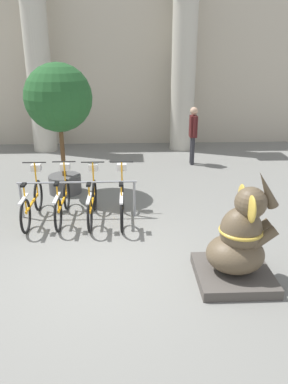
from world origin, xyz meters
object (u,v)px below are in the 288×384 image
object	(u,v)px
bicycle_1	(63,200)
person_pedestrian	(193,130)
elephant_statue	(239,245)
bicycle_0	(32,201)
bicycle_2	(92,200)
bicycle_3	(122,200)
potted_tree	(59,104)

from	to	relation	value
bicycle_1	person_pedestrian	bearing A→B (deg)	49.49
elephant_statue	person_pedestrian	world-z (taller)	elephant_statue
bicycle_0	elephant_statue	xyz separation A→B (m)	(3.52, -2.28, 0.17)
elephant_statue	bicycle_0	bearing A→B (deg)	147.06
bicycle_2	person_pedestrian	xyz separation A→B (m)	(2.66, 3.87, 0.62)
elephant_statue	person_pedestrian	distance (m)	6.15
bicycle_2	bicycle_3	bearing A→B (deg)	-1.15
elephant_statue	bicycle_2	bearing A→B (deg)	135.86
bicycle_2	person_pedestrian	bearing A→B (deg)	55.48
bicycle_2	bicycle_3	world-z (taller)	same
bicycle_0	potted_tree	bearing A→B (deg)	75.60
bicycle_2	potted_tree	world-z (taller)	potted_tree
bicycle_0	bicycle_3	bearing A→B (deg)	-1.20
bicycle_1	person_pedestrian	size ratio (longest dim) A/B	1.02
bicycle_2	elephant_statue	world-z (taller)	elephant_statue
bicycle_0	bicycle_1	distance (m)	0.60
bicycle_1	bicycle_2	distance (m)	0.60
bicycle_0	person_pedestrian	distance (m)	5.48
bicycle_1	elephant_statue	xyz separation A→B (m)	(2.92, -2.31, 0.17)
bicycle_3	person_pedestrian	world-z (taller)	person_pedestrian
bicycle_0	elephant_statue	world-z (taller)	elephant_statue
bicycle_3	elephant_statue	distance (m)	2.84
bicycle_2	bicycle_3	distance (m)	0.60
person_pedestrian	elephant_statue	bearing A→B (deg)	-93.16
bicycle_3	potted_tree	xyz separation A→B (m)	(-1.39, 1.59, 1.70)
bicycle_2	person_pedestrian	size ratio (longest dim) A/B	1.02
potted_tree	person_pedestrian	bearing A→B (deg)	33.51
person_pedestrian	potted_tree	distance (m)	4.29
potted_tree	bicycle_2	bearing A→B (deg)	-63.30
bicycle_1	bicycle_0	bearing A→B (deg)	-177.10
bicycle_1	potted_tree	size ratio (longest dim) A/B	0.58
bicycle_2	potted_tree	size ratio (longest dim) A/B	0.58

